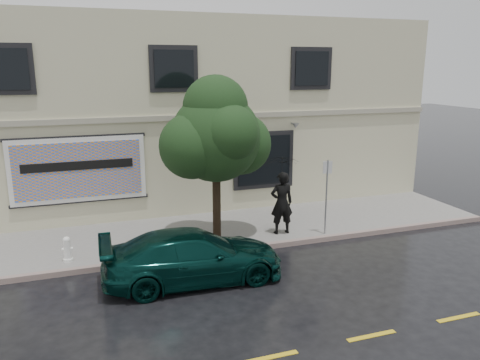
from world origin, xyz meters
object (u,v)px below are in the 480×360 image
object	(u,v)px
car	(194,256)
fire_hydrant	(67,249)
pedestrian	(282,203)
street_tree	(216,138)

from	to	relation	value
car	fire_hydrant	distance (m)	3.61
car	fire_hydrant	xyz separation A→B (m)	(-3.02, 1.96, -0.17)
pedestrian	fire_hydrant	distance (m)	6.38
car	street_tree	bearing A→B (deg)	-28.65
car	street_tree	world-z (taller)	street_tree
street_tree	car	bearing A→B (deg)	-120.19
car	pedestrian	distance (m)	3.96
street_tree	fire_hydrant	size ratio (longest dim) A/B	6.43
car	street_tree	size ratio (longest dim) A/B	1.01
street_tree	fire_hydrant	world-z (taller)	street_tree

